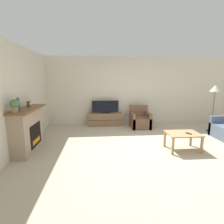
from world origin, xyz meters
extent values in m
plane|color=tan|center=(0.00, 0.00, 0.00)|extent=(24.00, 24.00, 0.00)
cube|color=beige|center=(0.00, 2.73, 1.35)|extent=(12.00, 0.06, 2.70)
cube|color=beige|center=(-3.30, 0.00, 1.35)|extent=(0.06, 12.00, 2.70)
cube|color=tan|center=(-3.09, 0.18, 0.53)|extent=(0.36, 1.34, 1.06)
cube|color=black|center=(-2.90, 0.18, 0.40)|extent=(0.01, 0.74, 0.58)
cube|color=orange|center=(-2.90, 0.18, 0.24)|extent=(0.01, 0.52, 0.12)
cube|color=brown|center=(-3.06, 0.18, 1.08)|extent=(0.48, 1.46, 0.05)
cylinder|color=#385670|center=(-3.07, -0.26, 1.26)|extent=(0.07, 0.07, 0.29)
sphere|color=#385670|center=(-3.07, -0.26, 1.41)|extent=(0.04, 0.04, 0.04)
cube|color=brown|center=(-3.07, 0.32, 1.18)|extent=(0.07, 0.11, 0.15)
cylinder|color=white|center=(-3.03, 0.32, 1.20)|extent=(0.00, 0.08, 0.08)
cylinder|color=#936B4C|center=(-3.07, -0.45, 1.17)|extent=(0.14, 0.14, 0.12)
sphere|color=#477038|center=(-3.07, -0.45, 1.31)|extent=(0.19, 0.19, 0.19)
cube|color=brown|center=(-1.00, 2.46, 0.25)|extent=(1.37, 0.40, 0.50)
cube|color=black|center=(-1.00, 2.26, 0.25)|extent=(1.34, 0.01, 0.01)
cube|color=black|center=(-1.00, 2.46, 0.52)|extent=(0.37, 0.18, 0.04)
cube|color=black|center=(-1.00, 2.46, 0.77)|extent=(1.05, 0.03, 0.45)
cube|color=black|center=(-1.00, 2.45, 0.77)|extent=(0.96, 0.01, 0.41)
cube|color=brown|center=(0.30, 2.03, 0.20)|extent=(0.70, 0.76, 0.40)
cube|color=brown|center=(0.30, 2.34, 0.61)|extent=(0.70, 0.14, 0.42)
cube|color=brown|center=(0.00, 2.03, 0.30)|extent=(0.10, 0.76, 0.59)
cube|color=brown|center=(0.60, 2.03, 0.30)|extent=(0.10, 0.76, 0.59)
cube|color=#A37F56|center=(0.90, -0.15, 0.44)|extent=(0.82, 0.60, 0.03)
cube|color=#A37F56|center=(0.53, -0.41, 0.21)|extent=(0.05, 0.05, 0.43)
cube|color=#A37F56|center=(1.27, -0.41, 0.21)|extent=(0.05, 0.05, 0.43)
cube|color=#A37F56|center=(0.53, 0.11, 0.21)|extent=(0.05, 0.05, 0.43)
cube|color=#A37F56|center=(1.27, 0.11, 0.21)|extent=(0.05, 0.05, 0.43)
cube|color=black|center=(1.01, -0.23, 0.47)|extent=(0.11, 0.15, 0.02)
cube|color=slate|center=(2.76, 0.94, 0.32)|extent=(0.82, 0.11, 0.65)
cylinder|color=black|center=(2.72, 1.38, 0.01)|extent=(0.30, 0.30, 0.01)
cylinder|color=brown|center=(2.72, 1.38, 0.71)|extent=(0.03, 0.03, 1.39)
cone|color=beige|center=(2.72, 1.38, 1.52)|extent=(0.36, 0.36, 0.22)
camera|label=1|loc=(-1.27, -4.31, 1.83)|focal=28.00mm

